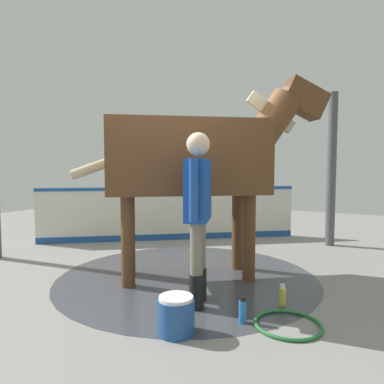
% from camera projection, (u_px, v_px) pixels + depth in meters
% --- Properties ---
extents(ground_plane, '(16.00, 16.00, 0.02)m').
position_uv_depth(ground_plane, '(163.00, 280.00, 4.39)').
color(ground_plane, gray).
extents(wet_patch, '(3.33, 3.33, 0.00)m').
position_uv_depth(wet_patch, '(187.00, 277.00, 4.51)').
color(wet_patch, '#42444C').
rests_on(wet_patch, ground).
extents(barrier_wall, '(3.13, 4.01, 1.04)m').
position_uv_depth(barrier_wall, '(170.00, 216.00, 6.79)').
color(barrier_wall, silver).
rests_on(barrier_wall, ground).
extents(roof_post_near, '(0.16, 0.16, 2.76)m').
position_uv_depth(roof_post_near, '(332.00, 170.00, 6.24)').
color(roof_post_near, '#4C4C51').
rests_on(roof_post_near, ground).
extents(horse, '(2.23, 2.74, 2.60)m').
position_uv_depth(horse, '(196.00, 158.00, 4.42)').
color(horse, brown).
rests_on(horse, ground).
extents(handler, '(0.67, 0.38, 1.77)m').
position_uv_depth(handler, '(198.00, 205.00, 3.53)').
color(handler, black).
rests_on(handler, ground).
extents(wash_bucket, '(0.32, 0.32, 0.33)m').
position_uv_depth(wash_bucket, '(176.00, 315.00, 2.96)').
color(wash_bucket, '#1E478C').
rests_on(wash_bucket, ground).
extents(bottle_shampoo, '(0.07, 0.07, 0.22)m').
position_uv_depth(bottle_shampoo, '(282.00, 296.00, 3.57)').
color(bottle_shampoo, '#D8CC4C').
rests_on(bottle_shampoo, ground).
extents(bottle_spray, '(0.07, 0.07, 0.24)m').
position_uv_depth(bottle_spray, '(243.00, 311.00, 3.16)').
color(bottle_spray, blue).
rests_on(bottle_spray, ground).
extents(hose_coil, '(0.61, 0.61, 0.03)m').
position_uv_depth(hose_coil, '(288.00, 324.00, 3.10)').
color(hose_coil, '#267233').
rests_on(hose_coil, ground).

